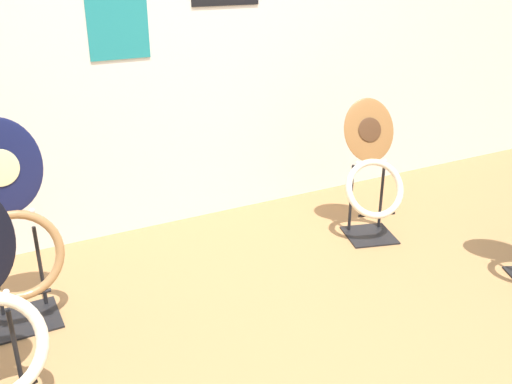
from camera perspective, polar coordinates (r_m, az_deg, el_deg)
name	(u,v)px	position (r m, az deg, el deg)	size (l,w,h in m)	color
wall_back	(179,8)	(3.42, -7.71, 17.77)	(8.00, 0.07, 2.60)	silver
toilet_seat_display_woodgrain	(372,175)	(3.41, 11.54, 1.71)	(0.41, 0.42, 0.81)	black
toilet_seat_display_navy_moon	(12,232)	(2.72, -23.21, -3.72)	(0.41, 0.28, 0.96)	black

